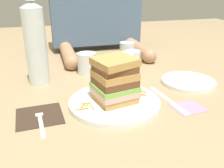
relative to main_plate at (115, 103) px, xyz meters
The scene contains 24 objects.
ground_plane 0.02m from the main_plate, 169.19° to the left, with size 3.00×3.00×0.00m, color #9E8460.
main_plate is the anchor object (origin of this frame).
sandwich 0.07m from the main_plate, 86.31° to the left, with size 0.13×0.13×0.13m.
carrot_shred_0 0.08m from the main_plate, 161.06° to the right, with size 0.00×0.00×0.03m, color orange.
carrot_shred_1 0.10m from the main_plate, behind, with size 0.00×0.00×0.03m, color orange.
carrot_shred_2 0.10m from the main_plate, 164.10° to the right, with size 0.00×0.00×0.03m, color orange.
carrot_shred_3 0.09m from the main_plate, behind, with size 0.00×0.00×0.03m, color orange.
carrot_shred_4 0.08m from the main_plate, behind, with size 0.00×0.00×0.03m, color orange.
carrot_shred_5 0.09m from the main_plate, ahead, with size 0.00×0.00×0.02m, color orange.
carrot_shred_6 0.09m from the main_plate, 15.79° to the left, with size 0.00×0.00×0.02m, color orange.
carrot_shred_7 0.11m from the main_plate, 17.48° to the left, with size 0.00×0.00×0.03m, color orange.
carrot_shred_8 0.08m from the main_plate, ahead, with size 0.00×0.00×0.02m, color orange.
carrot_shred_9 0.11m from the main_plate, 13.58° to the left, with size 0.00×0.00×0.02m, color orange.
carrot_shred_10 0.10m from the main_plate, 22.52° to the left, with size 0.00×0.00×0.03m, color orange.
napkin_dark 0.21m from the main_plate, behind, with size 0.12×0.12×0.00m, color #38281E.
fork 0.21m from the main_plate, behind, with size 0.03×0.17×0.00m.
knife 0.17m from the main_plate, ahead, with size 0.03×0.20×0.00m.
juice_glass 0.22m from the main_plate, 65.31° to the left, with size 0.08×0.08×0.10m.
water_bottle 0.34m from the main_plate, 131.23° to the left, with size 0.07×0.07×0.31m.
empty_tumbler_0 0.32m from the main_plate, 60.53° to the left, with size 0.06×0.06×0.08m, color silver.
empty_tumbler_1 0.41m from the main_plate, 66.32° to the left, with size 0.06×0.06×0.09m, color silver.
empty_tumbler_2 0.29m from the main_plate, 95.37° to the left, with size 0.07×0.07×0.08m, color silver.
side_plate 0.31m from the main_plate, 16.74° to the left, with size 0.19×0.19×0.01m, color white.
napkin_pink 0.21m from the main_plate, 19.68° to the right, with size 0.09×0.08×0.00m, color pink.
Camera 1 is at (-0.17, -0.61, 0.33)m, focal length 39.27 mm.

